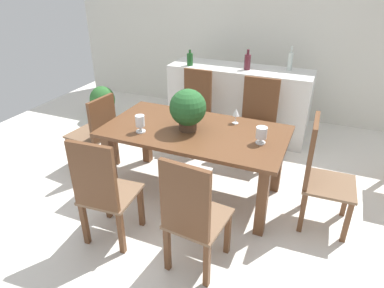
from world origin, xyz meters
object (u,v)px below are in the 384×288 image
object	(u,v)px
chair_far_left	(195,107)
chair_near_left	(103,190)
crystal_vase_left	(140,122)
kitchen_counter	(238,101)
chair_foot_end	(319,170)
dining_table	(195,140)
chair_near_right	(192,215)
wine_bottle_amber	(290,61)
chair_head_end	(97,131)
crystal_vase_center_near	(261,134)
wine_bottle_tall	(247,62)
potted_plant_floor	(103,101)
wine_bottle_green	(190,59)
wine_glass	(236,113)
flower_centerpiece	(188,109)
chair_far_right	(257,117)

from	to	relation	value
chair_far_left	chair_near_left	distance (m)	2.00
crystal_vase_left	kitchen_counter	size ratio (longest dim) A/B	0.09
chair_foot_end	crystal_vase_left	bearing A→B (deg)	96.34
dining_table	chair_near_right	world-z (taller)	chair_near_right
dining_table	chair_near_right	size ratio (longest dim) A/B	1.75
crystal_vase_left	wine_bottle_amber	xyz separation A→B (m)	(1.09, 1.99, 0.24)
chair_head_end	dining_table	bearing A→B (deg)	95.96
dining_table	wine_bottle_amber	xyz separation A→B (m)	(0.62, 1.74, 0.47)
crystal_vase_center_near	chair_near_left	bearing A→B (deg)	-137.70
crystal_vase_left	wine_bottle_tall	bearing A→B (deg)	72.71
wine_bottle_amber	potted_plant_floor	size ratio (longest dim) A/B	0.58
chair_head_end	wine_bottle_green	bearing A→B (deg)	165.54
crystal_vase_center_near	potted_plant_floor	xyz separation A→B (m)	(-2.77, 1.30, -0.54)
wine_glass	wine_bottle_tall	distance (m)	1.29
wine_bottle_amber	wine_bottle_green	xyz separation A→B (m)	(-1.30, -0.28, -0.04)
chair_near_left	potted_plant_floor	bearing A→B (deg)	-57.70
flower_centerpiece	kitchen_counter	world-z (taller)	flower_centerpiece
wine_bottle_tall	chair_foot_end	bearing A→B (deg)	-54.57
crystal_vase_left	wine_bottle_green	size ratio (longest dim) A/B	0.81
chair_far_left	wine_bottle_amber	distance (m)	1.37
wine_bottle_tall	potted_plant_floor	world-z (taller)	wine_bottle_tall
chair_head_end	wine_bottle_tall	xyz separation A→B (m)	(1.31, 1.57, 0.57)
chair_near_right	chair_far_right	bearing A→B (deg)	-85.04
wine_bottle_green	wine_glass	bearing A→B (deg)	-48.67
wine_bottle_tall	chair_far_left	bearing A→B (deg)	-131.91
chair_far_left	chair_foot_end	bearing A→B (deg)	-31.98
dining_table	kitchen_counter	size ratio (longest dim) A/B	0.94
chair_foot_end	chair_near_left	bearing A→B (deg)	119.68
chair_near_right	chair_far_left	bearing A→B (deg)	-62.87
chair_head_end	wine_bottle_amber	distance (m)	2.60
chair_near_left	crystal_vase_center_near	world-z (taller)	chair_near_left
kitchen_counter	wine_bottle_amber	size ratio (longest dim) A/B	6.20
chair_near_left	flower_centerpiece	world-z (taller)	flower_centerpiece
chair_far_right	flower_centerpiece	bearing A→B (deg)	-115.15
flower_centerpiece	wine_bottle_amber	bearing A→B (deg)	68.87
chair_head_end	chair_near_right	bearing A→B (deg)	63.77
chair_far_right	wine_bottle_tall	world-z (taller)	wine_bottle_tall
kitchen_counter	chair_head_end	bearing A→B (deg)	-126.71
chair_far_left	chair_head_end	bearing A→B (deg)	-129.06
wine_glass	potted_plant_floor	distance (m)	2.67
chair_foot_end	wine_bottle_amber	bearing A→B (deg)	16.56
chair_far_left	chair_near_right	size ratio (longest dim) A/B	1.00
dining_table	flower_centerpiece	bearing A→B (deg)	-157.69
chair_far_right	crystal_vase_center_near	distance (m)	1.11
wine_glass	potted_plant_floor	world-z (taller)	wine_glass
crystal_vase_center_near	wine_bottle_green	bearing A→B (deg)	132.23
chair_near_left	kitchen_counter	xyz separation A→B (m)	(0.39, 2.62, -0.07)
wine_bottle_amber	chair_foot_end	bearing A→B (deg)	-71.26
chair_near_left	chair_near_right	world-z (taller)	chair_near_right
chair_far_right	wine_bottle_green	distance (m)	1.28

